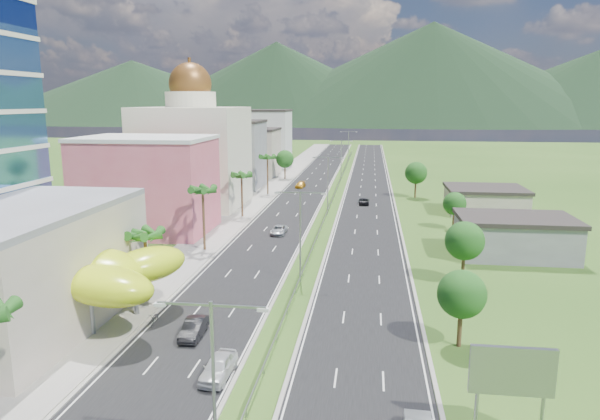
% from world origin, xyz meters
% --- Properties ---
extents(ground, '(500.00, 500.00, 0.00)m').
position_xyz_m(ground, '(0.00, 0.00, 0.00)').
color(ground, '#2D5119').
rests_on(ground, ground).
extents(road_left, '(11.00, 260.00, 0.04)m').
position_xyz_m(road_left, '(-7.50, 90.00, 0.02)').
color(road_left, black).
rests_on(road_left, ground).
extents(road_right, '(11.00, 260.00, 0.04)m').
position_xyz_m(road_right, '(7.50, 90.00, 0.02)').
color(road_right, black).
rests_on(road_right, ground).
extents(sidewalk_left, '(7.00, 260.00, 0.12)m').
position_xyz_m(sidewalk_left, '(-17.00, 90.00, 0.06)').
color(sidewalk_left, gray).
rests_on(sidewalk_left, ground).
extents(median_guardrail, '(0.10, 216.06, 0.76)m').
position_xyz_m(median_guardrail, '(0.00, 71.99, 0.62)').
color(median_guardrail, gray).
rests_on(median_guardrail, ground).
extents(streetlight_median_a, '(6.04, 0.25, 11.00)m').
position_xyz_m(streetlight_median_a, '(0.00, -25.00, 6.75)').
color(streetlight_median_a, gray).
rests_on(streetlight_median_a, ground).
extents(streetlight_median_b, '(6.04, 0.25, 11.00)m').
position_xyz_m(streetlight_median_b, '(0.00, 10.00, 6.75)').
color(streetlight_median_b, gray).
rests_on(streetlight_median_b, ground).
extents(streetlight_median_c, '(6.04, 0.25, 11.00)m').
position_xyz_m(streetlight_median_c, '(0.00, 50.00, 6.75)').
color(streetlight_median_c, gray).
rests_on(streetlight_median_c, ground).
extents(streetlight_median_d, '(6.04, 0.25, 11.00)m').
position_xyz_m(streetlight_median_d, '(0.00, 95.00, 6.75)').
color(streetlight_median_d, gray).
rests_on(streetlight_median_d, ground).
extents(streetlight_median_e, '(6.04, 0.25, 11.00)m').
position_xyz_m(streetlight_median_e, '(0.00, 140.00, 6.75)').
color(streetlight_median_e, gray).
rests_on(streetlight_median_e, ground).
extents(lime_canopy, '(18.00, 15.00, 7.40)m').
position_xyz_m(lime_canopy, '(-20.00, -4.00, 4.99)').
color(lime_canopy, '#C3DF15').
rests_on(lime_canopy, ground).
extents(pink_shophouse, '(20.00, 15.00, 15.00)m').
position_xyz_m(pink_shophouse, '(-28.00, 32.00, 7.50)').
color(pink_shophouse, '#CF5569').
rests_on(pink_shophouse, ground).
extents(domed_building, '(20.00, 20.00, 28.70)m').
position_xyz_m(domed_building, '(-28.00, 55.00, 11.35)').
color(domed_building, beige).
rests_on(domed_building, ground).
extents(midrise_grey, '(16.00, 15.00, 16.00)m').
position_xyz_m(midrise_grey, '(-27.00, 80.00, 8.00)').
color(midrise_grey, slate).
rests_on(midrise_grey, ground).
extents(midrise_beige, '(16.00, 15.00, 13.00)m').
position_xyz_m(midrise_beige, '(-27.00, 102.00, 6.50)').
color(midrise_beige, '#A99C8B').
rests_on(midrise_beige, ground).
extents(midrise_white, '(16.00, 15.00, 18.00)m').
position_xyz_m(midrise_white, '(-27.00, 125.00, 9.00)').
color(midrise_white, silver).
rests_on(midrise_white, ground).
extents(billboard, '(5.20, 0.35, 6.20)m').
position_xyz_m(billboard, '(17.00, -18.00, 4.42)').
color(billboard, gray).
rests_on(billboard, ground).
extents(shed_near, '(15.00, 10.00, 5.00)m').
position_xyz_m(shed_near, '(28.00, 25.00, 2.50)').
color(shed_near, slate).
rests_on(shed_near, ground).
extents(shed_far, '(14.00, 12.00, 4.40)m').
position_xyz_m(shed_far, '(30.00, 55.00, 2.20)').
color(shed_far, '#A99C8B').
rests_on(shed_far, ground).
extents(palm_tree_b, '(3.60, 3.60, 8.10)m').
position_xyz_m(palm_tree_b, '(-15.50, 2.00, 7.06)').
color(palm_tree_b, '#47301C').
rests_on(palm_tree_b, ground).
extents(palm_tree_c, '(3.60, 3.60, 9.60)m').
position_xyz_m(palm_tree_c, '(-15.50, 22.00, 8.50)').
color(palm_tree_c, '#47301C').
rests_on(palm_tree_c, ground).
extents(palm_tree_d, '(3.60, 3.60, 8.60)m').
position_xyz_m(palm_tree_d, '(-15.50, 45.00, 7.54)').
color(palm_tree_d, '#47301C').
rests_on(palm_tree_d, ground).
extents(palm_tree_e, '(3.60, 3.60, 9.40)m').
position_xyz_m(palm_tree_e, '(-15.50, 70.00, 8.31)').
color(palm_tree_e, '#47301C').
rests_on(palm_tree_e, ground).
extents(leafy_tree_lfar, '(4.90, 4.90, 8.05)m').
position_xyz_m(leafy_tree_lfar, '(-15.50, 95.00, 5.58)').
color(leafy_tree_lfar, '#47301C').
rests_on(leafy_tree_lfar, ground).
extents(leafy_tree_ra, '(4.20, 4.20, 6.90)m').
position_xyz_m(leafy_tree_ra, '(16.00, -5.00, 4.78)').
color(leafy_tree_ra, '#47301C').
rests_on(leafy_tree_ra, ground).
extents(leafy_tree_rb, '(4.55, 4.55, 7.47)m').
position_xyz_m(leafy_tree_rb, '(19.00, 12.00, 5.18)').
color(leafy_tree_rb, '#47301C').
rests_on(leafy_tree_rb, ground).
extents(leafy_tree_rc, '(3.85, 3.85, 6.33)m').
position_xyz_m(leafy_tree_rc, '(22.00, 40.00, 4.37)').
color(leafy_tree_rc, '#47301C').
rests_on(leafy_tree_rc, ground).
extents(leafy_tree_rd, '(4.90, 4.90, 8.05)m').
position_xyz_m(leafy_tree_rd, '(18.00, 70.00, 5.58)').
color(leafy_tree_rd, '#47301C').
rests_on(leafy_tree_rd, ground).
extents(mountain_ridge, '(860.00, 140.00, 90.00)m').
position_xyz_m(mountain_ridge, '(60.00, 450.00, 0.00)').
color(mountain_ridge, black).
rests_on(mountain_ridge, ground).
extents(car_white_near_left, '(2.24, 5.09, 1.71)m').
position_xyz_m(car_white_near_left, '(-3.35, -13.04, 0.89)').
color(car_white_near_left, silver).
rests_on(car_white_near_left, road_left).
extents(car_dark_left, '(1.83, 4.84, 1.58)m').
position_xyz_m(car_dark_left, '(-7.63, -6.19, 0.83)').
color(car_dark_left, black).
rests_on(car_dark_left, road_left).
extents(car_silver_mid_left, '(2.32, 4.85, 1.33)m').
position_xyz_m(car_silver_mid_left, '(-6.51, 32.78, 0.71)').
color(car_silver_mid_left, '#A8ACB0').
rests_on(car_silver_mid_left, road_left).
extents(car_yellow_far_left, '(2.38, 4.91, 1.38)m').
position_xyz_m(car_yellow_far_left, '(-9.27, 80.60, 0.73)').
color(car_yellow_far_left, '#C28816').
rests_on(car_yellow_far_left, road_left).
extents(car_dark_far_right, '(2.14, 4.62, 1.28)m').
position_xyz_m(car_dark_far_right, '(6.74, 60.42, 0.68)').
color(car_dark_far_right, black).
rests_on(car_dark_far_right, road_right).
extents(motorcycle, '(0.80, 2.18, 1.37)m').
position_xyz_m(motorcycle, '(-12.30, -3.99, 0.72)').
color(motorcycle, black).
rests_on(motorcycle, road_left).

